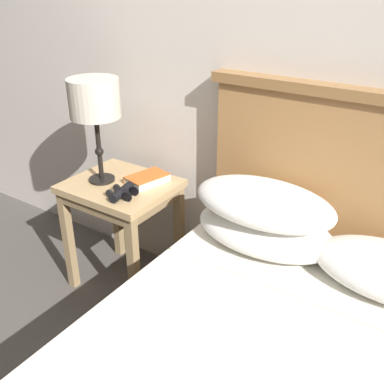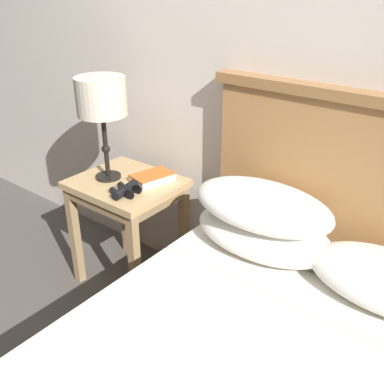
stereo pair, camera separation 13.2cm
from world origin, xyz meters
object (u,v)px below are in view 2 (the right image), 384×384
Objects in this scene: nightstand at (127,198)px; binoculars_pair at (125,190)px; table_lamp at (101,99)px; book_on_nightstand at (152,177)px.

nightstand is 3.71× the size of binoculars_pair.
binoculars_pair is at bearing -20.87° from table_lamp.
nightstand is at bearing -142.99° from book_on_nightstand.
table_lamp is at bearing 159.13° from binoculars_pair.
binoculars_pair is (-0.00, -0.19, 0.00)m from book_on_nightstand.
binoculars_pair is (0.11, -0.11, 0.12)m from nightstand.
book_on_nightstand is at bearing 37.01° from nightstand.
nightstand is at bearing 15.36° from table_lamp.
binoculars_pair is at bearing -44.51° from nightstand.
table_lamp is (-0.10, -0.03, 0.51)m from nightstand.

